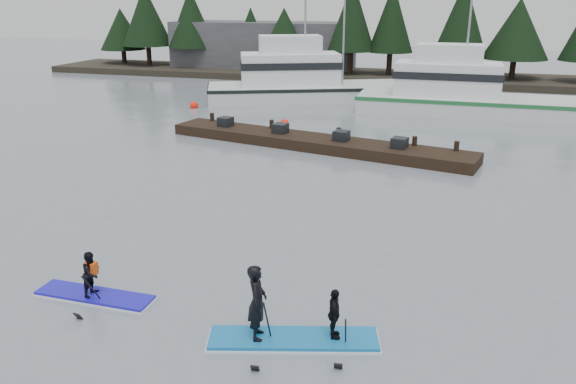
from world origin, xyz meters
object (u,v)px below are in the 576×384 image
(fishing_boat_large, at_px, (309,91))
(paddleboard_solo, at_px, (93,284))
(paddleboard_duo, at_px, (287,319))
(fishing_boat_medium, at_px, (466,104))
(floating_dock, at_px, (314,142))

(fishing_boat_large, relative_size, paddleboard_solo, 5.22)
(fishing_boat_large, bearing_deg, paddleboard_solo, -108.47)
(paddleboard_solo, distance_m, paddleboard_duo, 5.36)
(fishing_boat_large, bearing_deg, fishing_boat_medium, -33.31)
(fishing_boat_medium, height_order, paddleboard_duo, fishing_boat_medium)
(paddleboard_solo, xyz_separation_m, paddleboard_duo, (5.33, -0.45, 0.18))
(fishing_boat_large, xyz_separation_m, fishing_boat_medium, (11.35, -2.15, -0.05))
(paddleboard_solo, bearing_deg, fishing_boat_large, 93.99)
(fishing_boat_large, distance_m, paddleboard_duo, 31.49)
(fishing_boat_medium, xyz_separation_m, paddleboard_solo, (-9.17, -27.98, -0.22))
(fishing_boat_medium, distance_m, paddleboard_duo, 28.69)
(fishing_boat_large, height_order, floating_dock, fishing_boat_large)
(fishing_boat_medium, bearing_deg, paddleboard_duo, -97.68)
(fishing_boat_medium, bearing_deg, paddleboard_solo, -108.15)
(paddleboard_duo, bearing_deg, floating_dock, 86.34)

